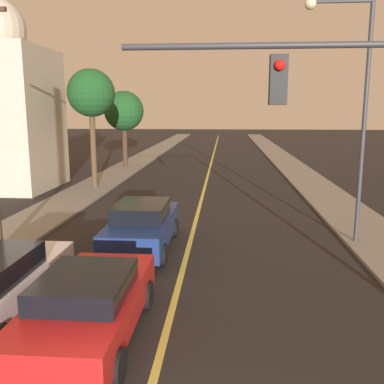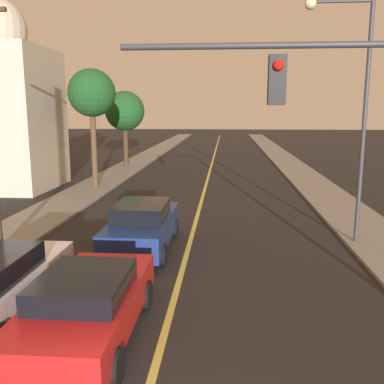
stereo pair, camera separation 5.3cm
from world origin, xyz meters
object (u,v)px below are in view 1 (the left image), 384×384
Objects in this scene: car_near_lane_front at (88,304)px; traffic_signal_mast at (379,128)px; car_near_lane_second at (143,225)px; streetlamp_right at (351,91)px; domed_building_left at (1,108)px; tree_left_near at (91,94)px; tree_left_far at (124,111)px.

car_near_lane_front is 6.46m from traffic_signal_mast.
car_near_lane_second is at bearing 137.46° from traffic_signal_mast.
domed_building_left is at bearing 150.48° from streetlamp_right.
tree_left_near is 9.54m from tree_left_far.
car_near_lane_second is 0.73× the size of traffic_signal_mast.
tree_left_near is at bearing 1.80° from domed_building_left.
car_near_lane_front is 17.58m from tree_left_near.
tree_left_near is (-4.85, 16.26, 4.61)m from car_near_lane_front.
traffic_signal_mast is 6.25m from streetlamp_right.
streetlamp_right reaches higher than tree_left_far.
car_near_lane_second reaches higher than car_near_lane_front.
streetlamp_right is at bearing -29.52° from domed_building_left.
car_near_lane_front is at bearing -173.71° from traffic_signal_mast.
car_near_lane_second is at bearing 90.00° from car_near_lane_front.
streetlamp_right is 1.17× the size of tree_left_near.
streetlamp_right is 22.46m from tree_left_far.
traffic_signal_mast is (5.45, -5.00, 3.34)m from car_near_lane_second.
car_near_lane_front is at bearing -73.40° from tree_left_near.
tree_left_near is at bearing 140.05° from streetlamp_right.
car_near_lane_second is 0.45× the size of domed_building_left.
streetlamp_right is 1.33× the size of tree_left_far.
tree_left_near is at bearing 123.34° from traffic_signal_mast.
streetlamp_right is at bearing -39.95° from tree_left_near.
tree_left_near reaches higher than car_near_lane_second.
domed_building_left is (-5.19, -0.16, -0.74)m from tree_left_near.
tree_left_far reaches higher than car_near_lane_second.
streetlamp_right is (6.60, 1.07, 4.27)m from car_near_lane_second.
car_near_lane_front is at bearing -134.64° from streetlamp_right.
domed_building_left is at bearing -116.36° from tree_left_far.
traffic_signal_mast is at bearing -66.93° from tree_left_far.
tree_left_near is at bearing 106.60° from car_near_lane_front.
traffic_signal_mast is at bearing 6.29° from car_near_lane_front.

